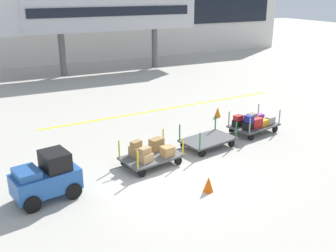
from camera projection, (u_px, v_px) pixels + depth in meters
ground_plane at (175, 182)px, 13.99m from camera, size 120.00×120.00×0.00m
apron_lead_line at (168, 108)px, 22.50m from camera, size 14.79×0.99×0.01m
terminal_building at (40, 18)px, 34.54m from camera, size 51.37×2.51×8.07m
jet_bridge at (88, 15)px, 30.46m from camera, size 16.53×3.00×5.94m
baggage_tug at (47, 178)px, 12.67m from camera, size 2.27×1.57×1.58m
baggage_cart_lead at (151, 153)px, 15.16m from camera, size 3.08×1.82×1.10m
baggage_cart_middle at (208, 140)px, 16.92m from camera, size 3.08×1.82×1.10m
baggage_cart_tail at (253, 123)px, 18.54m from camera, size 3.08×1.82×1.10m
safety_cone_near at (208, 184)px, 13.27m from camera, size 0.36×0.36×0.55m
safety_cone_far at (218, 112)px, 20.96m from camera, size 0.36×0.36×0.55m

